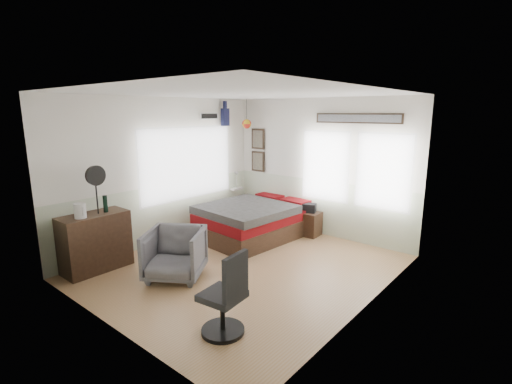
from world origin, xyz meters
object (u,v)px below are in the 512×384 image
(bed, at_px, (254,221))
(dresser, at_px, (95,242))
(nightstand, at_px, (308,223))
(task_chair, at_px, (226,301))
(armchair, at_px, (175,254))

(bed, bearing_deg, dresser, -102.94)
(dresser, bearing_deg, nightstand, 65.02)
(dresser, height_order, task_chair, task_chair)
(nightstand, distance_m, task_chair, 3.70)
(armchair, xyz_separation_m, task_chair, (1.60, -0.56, 0.02))
(armchair, height_order, nightstand, armchair)
(armchair, relative_size, nightstand, 1.74)
(bed, height_order, armchair, armchair)
(bed, xyz_separation_m, armchair, (0.30, -2.18, 0.05))
(dresser, height_order, nightstand, dresser)
(bed, relative_size, armchair, 2.69)
(bed, relative_size, task_chair, 2.28)
(dresser, relative_size, armchair, 1.21)
(dresser, xyz_separation_m, armchair, (1.19, 0.60, -0.08))
(armchair, xyz_separation_m, nightstand, (0.46, 2.96, -0.14))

